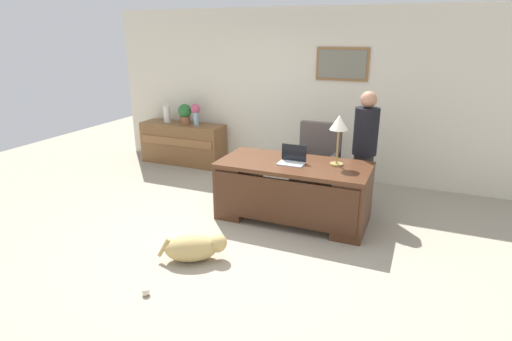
# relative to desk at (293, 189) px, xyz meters

# --- Properties ---
(ground_plane) EXTENTS (12.00, 12.00, 0.00)m
(ground_plane) POSITION_rel_desk_xyz_m (-0.46, -0.70, -0.42)
(ground_plane) COLOR #9E937F
(back_wall) EXTENTS (7.00, 0.16, 2.70)m
(back_wall) POSITION_rel_desk_xyz_m (-0.45, 1.90, 0.94)
(back_wall) COLOR beige
(back_wall) RESTS_ON ground_plane
(desk) EXTENTS (1.88, 0.89, 0.76)m
(desk) POSITION_rel_desk_xyz_m (0.00, 0.00, 0.00)
(desk) COLOR #4C2B19
(desk) RESTS_ON ground_plane
(credenza) EXTENTS (1.56, 0.50, 0.74)m
(credenza) POSITION_rel_desk_xyz_m (-2.61, 1.55, -0.04)
(credenza) COLOR brown
(credenza) RESTS_ON ground_plane
(armchair) EXTENTS (0.60, 0.59, 1.08)m
(armchair) POSITION_rel_desk_xyz_m (0.08, 0.89, 0.07)
(armchair) COLOR #564C47
(armchair) RESTS_ON ground_plane
(person_standing) EXTENTS (0.32, 0.32, 1.60)m
(person_standing) POSITION_rel_desk_xyz_m (0.75, 0.74, 0.41)
(person_standing) COLOR #262323
(person_standing) RESTS_ON ground_plane
(dog_lying) EXTENTS (0.67, 0.53, 0.30)m
(dog_lying) POSITION_rel_desk_xyz_m (-0.64, -1.36, -0.26)
(dog_lying) COLOR tan
(dog_lying) RESTS_ON ground_plane
(laptop) EXTENTS (0.32, 0.22, 0.22)m
(laptop) POSITION_rel_desk_xyz_m (-0.02, 0.01, 0.40)
(laptop) COLOR #B2B5BA
(laptop) RESTS_ON desk
(desk_lamp) EXTENTS (0.22, 0.22, 0.62)m
(desk_lamp) POSITION_rel_desk_xyz_m (0.51, 0.15, 0.84)
(desk_lamp) COLOR #9E8447
(desk_lamp) RESTS_ON desk
(vase_with_flowers) EXTENTS (0.17, 0.17, 0.38)m
(vase_with_flowers) POSITION_rel_desk_xyz_m (-2.32, 1.55, 0.57)
(vase_with_flowers) COLOR #8CBAD4
(vase_with_flowers) RESTS_ON credenza
(vase_empty) EXTENTS (0.13, 0.13, 0.31)m
(vase_empty) POSITION_rel_desk_xyz_m (-2.93, 1.55, 0.48)
(vase_empty) COLOR silver
(vase_empty) RESTS_ON credenza
(potted_plant) EXTENTS (0.24, 0.24, 0.36)m
(potted_plant) POSITION_rel_desk_xyz_m (-2.54, 1.55, 0.52)
(potted_plant) COLOR brown
(potted_plant) RESTS_ON credenza
(dog_toy_ball) EXTENTS (0.07, 0.07, 0.07)m
(dog_toy_ball) POSITION_rel_desk_xyz_m (-0.74, -2.08, -0.38)
(dog_toy_ball) COLOR beige
(dog_toy_ball) RESTS_ON ground_plane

